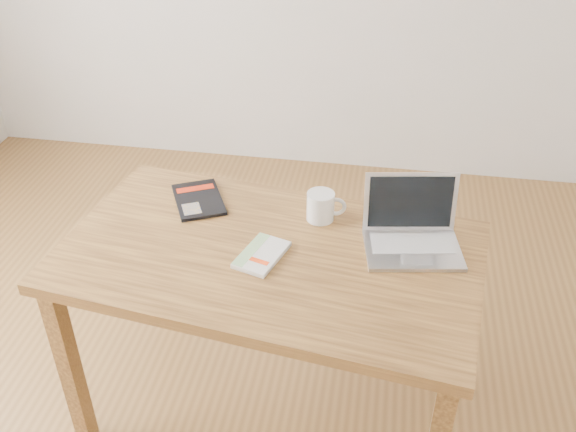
% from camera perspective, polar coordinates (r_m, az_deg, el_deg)
% --- Properties ---
extents(room, '(4.04, 4.04, 2.70)m').
position_cam_1_polar(room, '(1.71, -10.58, 12.41)').
color(room, brown).
rests_on(room, ground).
extents(desk, '(1.40, 0.92, 0.75)m').
position_cam_1_polar(desk, '(2.08, -1.64, -5.13)').
color(desk, brown).
rests_on(desk, ground).
extents(white_guidebook, '(0.16, 0.21, 0.02)m').
position_cam_1_polar(white_guidebook, '(1.99, -2.37, -3.46)').
color(white_guidebook, silver).
rests_on(white_guidebook, desk).
extents(black_guidebook, '(0.24, 0.28, 0.01)m').
position_cam_1_polar(black_guidebook, '(2.28, -7.96, 1.47)').
color(black_guidebook, black).
rests_on(black_guidebook, desk).
extents(laptop, '(0.33, 0.29, 0.21)m').
position_cam_1_polar(laptop, '(2.06, 10.95, -1.40)').
color(laptop, silver).
rests_on(laptop, desk).
extents(coffee_mug, '(0.13, 0.09, 0.10)m').
position_cam_1_polar(coffee_mug, '(2.14, 3.00, 0.91)').
color(coffee_mug, white).
rests_on(coffee_mug, desk).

